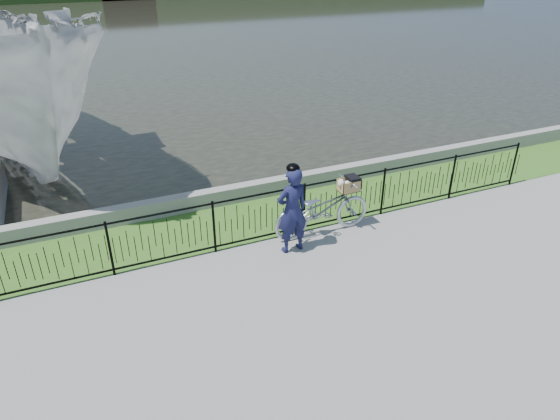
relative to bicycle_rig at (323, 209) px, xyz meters
name	(u,v)px	position (x,y,z in m)	size (l,w,h in m)	color
ground	(294,282)	(-1.34, -1.40, -0.59)	(120.00, 120.00, 0.00)	gray
grass_strip	(245,220)	(-1.34, 1.20, -0.58)	(60.00, 2.00, 0.01)	#396620
water	(98,33)	(-1.34, 31.60, -0.59)	(120.00, 120.00, 0.00)	#27271D
quay_wall	(230,195)	(-1.34, 2.20, -0.39)	(60.00, 0.30, 0.40)	gray
fence	(261,217)	(-1.34, 0.20, -0.01)	(14.00, 0.06, 1.15)	black
bicycle_rig	(323,209)	(0.00, 0.00, 0.00)	(2.20, 0.77, 1.23)	#AAB0B6
cyclist	(292,210)	(-0.89, -0.36, 0.34)	(0.70, 0.49, 1.89)	#16183E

